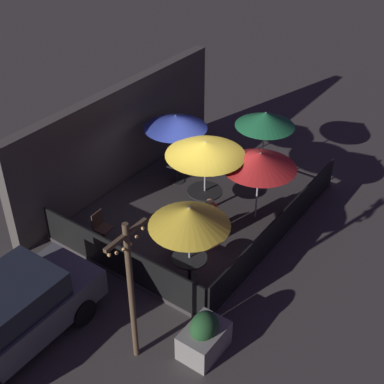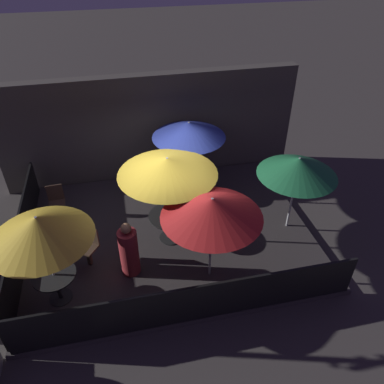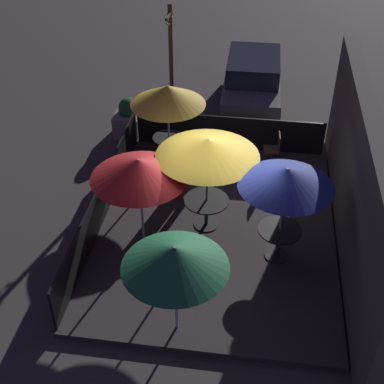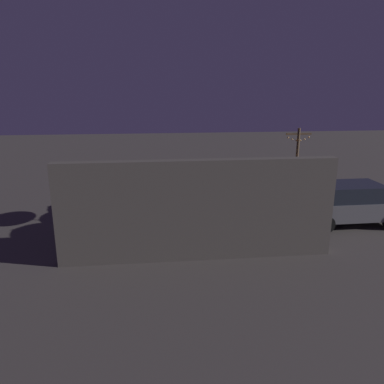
{
  "view_description": "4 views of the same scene",
  "coord_description": "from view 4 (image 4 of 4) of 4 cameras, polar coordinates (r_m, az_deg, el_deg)",
  "views": [
    {
      "loc": [
        -10.28,
        -7.12,
        9.29
      ],
      "look_at": [
        -0.59,
        -0.2,
        1.09
      ],
      "focal_mm": 50.0,
      "sensor_mm": 36.0,
      "label": 1
    },
    {
      "loc": [
        -0.95,
        -6.92,
        6.44
      ],
      "look_at": [
        0.66,
        0.39,
        0.96
      ],
      "focal_mm": 35.0,
      "sensor_mm": 36.0,
      "label": 2
    },
    {
      "loc": [
        9.23,
        0.75,
        8.04
      ],
      "look_at": [
        0.35,
        -0.5,
        1.29
      ],
      "focal_mm": 50.0,
      "sensor_mm": 36.0,
      "label": 3
    },
    {
      "loc": [
        1.36,
        13.56,
        5.2
      ],
      "look_at": [
        -0.13,
        0.11,
        1.38
      ],
      "focal_mm": 35.0,
      "sensor_mm": 36.0,
      "label": 4
    }
  ],
  "objects": [
    {
      "name": "planter_box",
      "position": [
        18.01,
        11.34,
        0.21
      ],
      "size": [
        1.07,
        0.75,
        1.08
      ],
      "color": "gray",
      "rests_on": "ground_plane"
    },
    {
      "name": "dining_table_0",
      "position": [
        12.99,
        -3.45,
        -4.45
      ],
      "size": [
        0.91,
        0.91,
        0.75
      ],
      "color": "black",
      "rests_on": "patio_deck"
    },
    {
      "name": "patio_umbrella_3",
      "position": [
        14.45,
        -12.47,
        2.17
      ],
      "size": [
        1.84,
        1.84,
        2.0
      ],
      "color": "#B2B2B7",
      "rests_on": "patio_deck"
    },
    {
      "name": "fence_side_left",
      "position": [
        15.09,
        12.35,
        -2.39
      ],
      "size": [
        0.05,
        5.09,
        0.95
      ],
      "color": "black",
      "rests_on": "patio_deck"
    },
    {
      "name": "dining_table_2",
      "position": [
        16.21,
        7.84,
        -0.58
      ],
      "size": [
        0.85,
        0.85,
        0.71
      ],
      "color": "black",
      "rests_on": "patio_deck"
    },
    {
      "name": "patio_chair_1",
      "position": [
        15.25,
        6.31,
        -1.7
      ],
      "size": [
        0.56,
        0.56,
        0.95
      ],
      "rotation": [
        0.0,
        0.0,
        -2.19
      ],
      "color": "#4C3828",
      "rests_on": "patio_deck"
    },
    {
      "name": "patio_deck",
      "position": [
        14.57,
        -0.54,
        -4.9
      ],
      "size": [
        6.85,
        5.29,
        0.12
      ],
      "color": "#383333",
      "rests_on": "ground_plane"
    },
    {
      "name": "patio_chair_0",
      "position": [
        13.78,
        11.25,
        -3.99
      ],
      "size": [
        0.42,
        0.42,
        0.91
      ],
      "rotation": [
        0.0,
        0.0,
        -1.51
      ],
      "color": "#4C3828",
      "rests_on": "patio_deck"
    },
    {
      "name": "light_post",
      "position": [
        16.95,
        15.64,
        4.21
      ],
      "size": [
        1.1,
        0.12,
        3.51
      ],
      "color": "brown",
      "rests_on": "ground_plane"
    },
    {
      "name": "building_wall",
      "position": [
        11.37,
        0.9,
        -2.87
      ],
      "size": [
        8.45,
        0.36,
        3.14
      ],
      "color": "#4C4742",
      "rests_on": "ground_plane"
    },
    {
      "name": "patio_umbrella_0",
      "position": [
        12.57,
        -3.56,
        1.78
      ],
      "size": [
        1.87,
        1.87,
        2.26
      ],
      "color": "#B2B2B7",
      "rests_on": "patio_deck"
    },
    {
      "name": "patio_umbrella_2",
      "position": [
        15.88,
        8.02,
        4.12
      ],
      "size": [
        1.9,
        1.9,
        2.17
      ],
      "color": "#B2B2B7",
      "rests_on": "patio_deck"
    },
    {
      "name": "parked_car_0",
      "position": [
        15.74,
        22.86,
        -1.57
      ],
      "size": [
        4.17,
        1.82,
        1.62
      ],
      "rotation": [
        0.0,
        0.0,
        0.01
      ],
      "color": "#5B5B60",
      "rests_on": "ground_plane"
    },
    {
      "name": "patio_umbrella_4",
      "position": [
        15.46,
        -3.45,
        3.7
      ],
      "size": [
        2.02,
        2.02,
        2.08
      ],
      "color": "#B2B2B7",
      "rests_on": "patio_deck"
    },
    {
      "name": "fence_front",
      "position": [
        16.86,
        -1.44,
        -0.09
      ],
      "size": [
        6.65,
        0.05,
        0.95
      ],
      "color": "black",
      "rests_on": "patio_deck"
    },
    {
      "name": "patron_0",
      "position": [
        15.5,
        2.88,
        -1.04
      ],
      "size": [
        0.57,
        0.57,
        1.36
      ],
      "rotation": [
        0.0,
        0.0,
        0.61
      ],
      "color": "maroon",
      "rests_on": "patio_deck"
    },
    {
      "name": "patio_umbrella_1",
      "position": [
        14.18,
        -0.6,
        3.52
      ],
      "size": [
        2.18,
        2.18,
        2.28
      ],
      "color": "#B2B2B7",
      "rests_on": "patio_deck"
    },
    {
      "name": "ground_plane",
      "position": [
        14.59,
        -0.54,
        -5.12
      ],
      "size": [
        60.0,
        60.0,
        0.0
      ],
      "primitive_type": "plane",
      "color": "#423D3A"
    },
    {
      "name": "dining_table_1",
      "position": [
        14.57,
        -0.58,
        -2.25
      ],
      "size": [
        1.0,
        1.0,
        0.71
      ],
      "color": "black",
      "rests_on": "patio_deck"
    }
  ]
}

